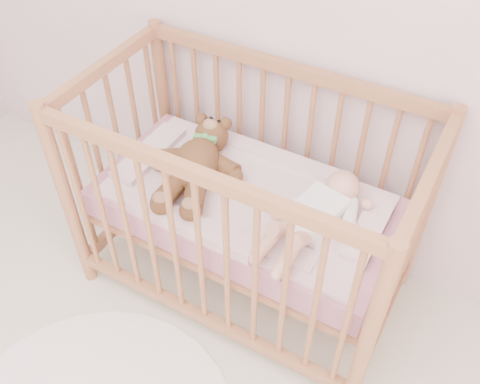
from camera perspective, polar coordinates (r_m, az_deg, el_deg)
The scene contains 5 objects.
crib at distance 2.21m, azimuth 0.63°, elevation -1.43°, with size 1.36×0.76×1.00m, color #B8744E, non-canonical shape.
mattress at distance 2.22m, azimuth 0.63°, elevation -1.70°, with size 1.22×0.62×0.13m, color #C47A97.
blanket at distance 2.16m, azimuth 0.65°, elevation -0.33°, with size 1.10×0.58×0.06m, color #F7AABB, non-canonical shape.
baby at distance 2.01m, azimuth 8.13°, elevation -2.18°, with size 0.29×0.60×0.15m, color white, non-canonical shape.
teddy_bear at distance 2.18m, azimuth -4.75°, elevation 2.96°, with size 0.41×0.58×0.16m, color brown, non-canonical shape.
Camera 1 is at (0.73, 0.25, 2.08)m, focal length 40.00 mm.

